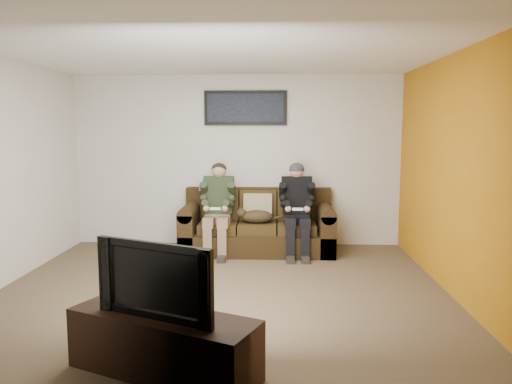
{
  "coord_description": "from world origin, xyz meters",
  "views": [
    {
      "loc": [
        0.59,
        -5.4,
        1.79
      ],
      "look_at": [
        0.33,
        1.2,
        0.95
      ],
      "focal_mm": 35.0,
      "sensor_mm": 36.0,
      "label": 1
    }
  ],
  "objects_px": {
    "sofa": "(258,228)",
    "television": "(162,277)",
    "person_right": "(297,203)",
    "tv_stand": "(163,344)",
    "cat": "(255,216)",
    "person_left": "(218,203)",
    "framed_poster": "(245,108)"
  },
  "relations": [
    {
      "from": "person_left",
      "to": "television",
      "type": "height_order",
      "value": "person_left"
    },
    {
      "from": "cat",
      "to": "framed_poster",
      "type": "height_order",
      "value": "framed_poster"
    },
    {
      "from": "tv_stand",
      "to": "television",
      "type": "height_order",
      "value": "television"
    },
    {
      "from": "sofa",
      "to": "television",
      "type": "relative_size",
      "value": 2.27
    },
    {
      "from": "cat",
      "to": "tv_stand",
      "type": "xyz_separation_m",
      "value": [
        -0.53,
        -3.61,
        -0.31
      ]
    },
    {
      "from": "person_right",
      "to": "tv_stand",
      "type": "bearing_deg",
      "value": -107.27
    },
    {
      "from": "cat",
      "to": "person_right",
      "type": "bearing_deg",
      "value": -1.23
    },
    {
      "from": "sofa",
      "to": "framed_poster",
      "type": "distance_m",
      "value": 1.81
    },
    {
      "from": "person_left",
      "to": "person_right",
      "type": "xyz_separation_m",
      "value": [
        1.13,
        0.0,
        0.0
      ]
    },
    {
      "from": "person_left",
      "to": "television",
      "type": "relative_size",
      "value": 1.34
    },
    {
      "from": "television",
      "to": "sofa",
      "type": "bearing_deg",
      "value": 105.67
    },
    {
      "from": "tv_stand",
      "to": "sofa",
      "type": "bearing_deg",
      "value": 105.67
    },
    {
      "from": "person_left",
      "to": "framed_poster",
      "type": "xyz_separation_m",
      "value": [
        0.37,
        0.57,
        1.37
      ]
    },
    {
      "from": "sofa",
      "to": "tv_stand",
      "type": "xyz_separation_m",
      "value": [
        -0.55,
        -3.78,
        -0.11
      ]
    },
    {
      "from": "person_right",
      "to": "television",
      "type": "relative_size",
      "value": 1.35
    },
    {
      "from": "framed_poster",
      "to": "tv_stand",
      "type": "height_order",
      "value": "framed_poster"
    },
    {
      "from": "person_right",
      "to": "cat",
      "type": "relative_size",
      "value": 1.98
    },
    {
      "from": "framed_poster",
      "to": "television",
      "type": "bearing_deg",
      "value": -94.84
    },
    {
      "from": "sofa",
      "to": "tv_stand",
      "type": "distance_m",
      "value": 3.82
    },
    {
      "from": "cat",
      "to": "tv_stand",
      "type": "relative_size",
      "value": 0.46
    },
    {
      "from": "sofa",
      "to": "person_left",
      "type": "distance_m",
      "value": 0.71
    },
    {
      "from": "framed_poster",
      "to": "tv_stand",
      "type": "relative_size",
      "value": 0.87
    },
    {
      "from": "tv_stand",
      "to": "person_left",
      "type": "bearing_deg",
      "value": 114.19
    },
    {
      "from": "person_right",
      "to": "tv_stand",
      "type": "distance_m",
      "value": 3.8
    },
    {
      "from": "cat",
      "to": "tv_stand",
      "type": "height_order",
      "value": "cat"
    },
    {
      "from": "tv_stand",
      "to": "television",
      "type": "xyz_separation_m",
      "value": [
        0.0,
        0.0,
        0.5
      ]
    },
    {
      "from": "sofa",
      "to": "person_right",
      "type": "bearing_deg",
      "value": -17.97
    },
    {
      "from": "sofa",
      "to": "person_left",
      "type": "height_order",
      "value": "person_left"
    },
    {
      "from": "cat",
      "to": "person_left",
      "type": "bearing_deg",
      "value": -178.61
    },
    {
      "from": "framed_poster",
      "to": "tv_stand",
      "type": "distance_m",
      "value": 4.58
    },
    {
      "from": "sofa",
      "to": "television",
      "type": "height_order",
      "value": "television"
    },
    {
      "from": "cat",
      "to": "television",
      "type": "relative_size",
      "value": 0.68
    }
  ]
}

